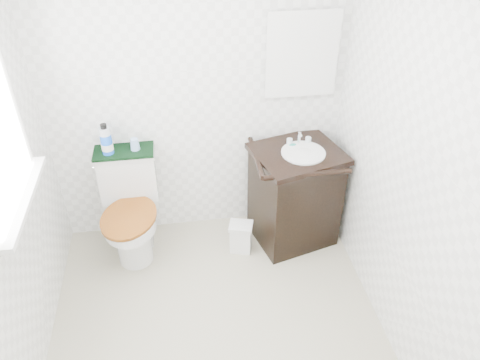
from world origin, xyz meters
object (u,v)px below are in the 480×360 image
object	(u,v)px
mouthwash_bottle	(106,140)
cup	(135,144)
vanity	(295,194)
trash_bin	(241,237)
toilet	(132,211)

from	to	relation	value
mouthwash_bottle	cup	distance (m)	0.20
cup	vanity	bearing A→B (deg)	-9.09
trash_bin	mouthwash_bottle	size ratio (longest dim) A/B	1.11
trash_bin	mouthwash_bottle	bearing A→B (deg)	163.92
vanity	cup	xyz separation A→B (m)	(-1.18, 0.19, 0.45)
trash_bin	mouthwash_bottle	distance (m)	1.26
trash_bin	toilet	bearing A→B (deg)	168.57
vanity	mouthwash_bottle	world-z (taller)	mouthwash_bottle
mouthwash_bottle	cup	size ratio (longest dim) A/B	2.72
toilet	cup	world-z (taller)	cup
toilet	cup	bearing A→B (deg)	55.14
toilet	mouthwash_bottle	bearing A→B (deg)	135.75
toilet	cup	xyz separation A→B (m)	(0.09, 0.13, 0.52)
vanity	trash_bin	xyz separation A→B (m)	(-0.44, -0.10, -0.30)
cup	mouthwash_bottle	bearing A→B (deg)	-172.63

